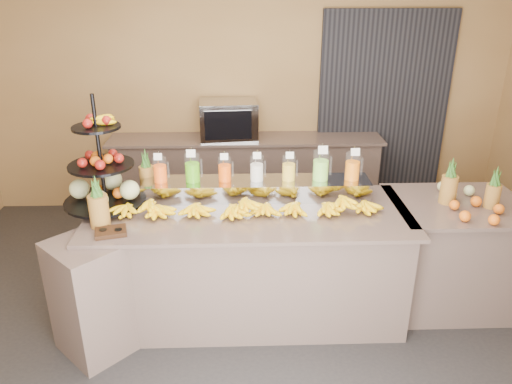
{
  "coord_description": "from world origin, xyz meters",
  "views": [
    {
      "loc": [
        -0.06,
        -3.2,
        2.6
      ],
      "look_at": [
        0.05,
        0.3,
        1.1
      ],
      "focal_mm": 35.0,
      "sensor_mm": 36.0,
      "label": 1
    }
  ],
  "objects_px": {
    "pitcher_tray": "(257,189)",
    "condiment_caddy": "(111,232)",
    "banana_heap": "(246,205)",
    "fruit_stand": "(109,180)",
    "oven_warmer": "(229,120)",
    "right_fruit_pile": "(472,201)"
  },
  "relations": [
    {
      "from": "fruit_stand",
      "to": "condiment_caddy",
      "type": "bearing_deg",
      "value": -96.73
    },
    {
      "from": "banana_heap",
      "to": "condiment_caddy",
      "type": "height_order",
      "value": "banana_heap"
    },
    {
      "from": "pitcher_tray",
      "to": "condiment_caddy",
      "type": "xyz_separation_m",
      "value": [
        -1.06,
        -0.61,
        -0.06
      ]
    },
    {
      "from": "fruit_stand",
      "to": "right_fruit_pile",
      "type": "height_order",
      "value": "fruit_stand"
    },
    {
      "from": "oven_warmer",
      "to": "pitcher_tray",
      "type": "bearing_deg",
      "value": -84.77
    },
    {
      "from": "fruit_stand",
      "to": "condiment_caddy",
      "type": "xyz_separation_m",
      "value": [
        0.1,
        -0.47,
        -0.21
      ]
    },
    {
      "from": "condiment_caddy",
      "to": "oven_warmer",
      "type": "height_order",
      "value": "oven_warmer"
    },
    {
      "from": "fruit_stand",
      "to": "pitcher_tray",
      "type": "bearing_deg",
      "value": -12.01
    },
    {
      "from": "fruit_stand",
      "to": "right_fruit_pile",
      "type": "relative_size",
      "value": 2.07
    },
    {
      "from": "banana_heap",
      "to": "oven_warmer",
      "type": "xyz_separation_m",
      "value": [
        -0.17,
        1.97,
        0.14
      ]
    },
    {
      "from": "pitcher_tray",
      "to": "condiment_caddy",
      "type": "bearing_deg",
      "value": -149.91
    },
    {
      "from": "condiment_caddy",
      "to": "right_fruit_pile",
      "type": "xyz_separation_m",
      "value": [
        2.72,
        0.31,
        0.06
      ]
    },
    {
      "from": "pitcher_tray",
      "to": "banana_heap",
      "type": "bearing_deg",
      "value": -107.19
    },
    {
      "from": "condiment_caddy",
      "to": "oven_warmer",
      "type": "relative_size",
      "value": 0.34
    },
    {
      "from": "banana_heap",
      "to": "fruit_stand",
      "type": "xyz_separation_m",
      "value": [
        -1.07,
        0.15,
        0.16
      ]
    },
    {
      "from": "pitcher_tray",
      "to": "oven_warmer",
      "type": "distance_m",
      "value": 1.7
    },
    {
      "from": "pitcher_tray",
      "to": "right_fruit_pile",
      "type": "xyz_separation_m",
      "value": [
        1.67,
        -0.31,
        -0.0
      ]
    },
    {
      "from": "right_fruit_pile",
      "to": "banana_heap",
      "type": "bearing_deg",
      "value": 179.62
    },
    {
      "from": "fruit_stand",
      "to": "condiment_caddy",
      "type": "height_order",
      "value": "fruit_stand"
    },
    {
      "from": "banana_heap",
      "to": "oven_warmer",
      "type": "distance_m",
      "value": 1.98
    },
    {
      "from": "pitcher_tray",
      "to": "banana_heap",
      "type": "height_order",
      "value": "banana_heap"
    },
    {
      "from": "pitcher_tray",
      "to": "condiment_caddy",
      "type": "height_order",
      "value": "pitcher_tray"
    }
  ]
}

